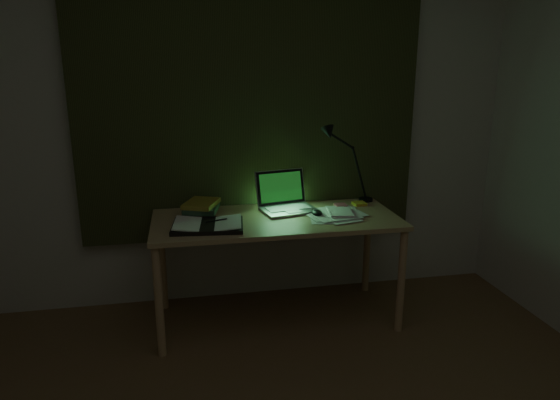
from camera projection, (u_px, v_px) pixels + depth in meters
The scene contains 11 objects.
wall_back at pixel (250, 116), 3.23m from camera, with size 3.50×0.00×2.50m, color beige.
curtain at pixel (251, 85), 3.14m from camera, with size 2.20×0.06×2.00m, color #31371B.
desk at pixel (276, 269), 3.11m from camera, with size 1.48×0.65×0.68m, color tan, non-canonical shape.
laptop at pixel (289, 193), 3.12m from camera, with size 0.34×0.38×0.24m, color #BBBBC0, non-canonical shape.
open_textbook at pixel (208, 225), 2.83m from camera, with size 0.40×0.28×0.03m, color white, non-canonical shape.
book_stack at pixel (201, 208), 3.06m from camera, with size 0.20×0.23×0.09m, color white, non-canonical shape.
loose_papers at pixel (332, 213), 3.09m from camera, with size 0.31×0.33×0.02m, color white, non-canonical shape.
mouse at pixel (317, 213), 3.05m from camera, with size 0.06×0.09×0.04m, color black.
sticky_yellow at pixel (359, 204), 3.29m from camera, with size 0.08×0.08×0.02m, color gold.
sticky_pink at pixel (341, 205), 3.25m from camera, with size 0.07×0.07×0.02m, color #D65366.
desk_lamp at pixel (367, 164), 3.32m from camera, with size 0.34×0.26×0.51m, color black, non-canonical shape.
Camera 1 is at (-0.43, -1.24, 1.58)m, focal length 32.00 mm.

